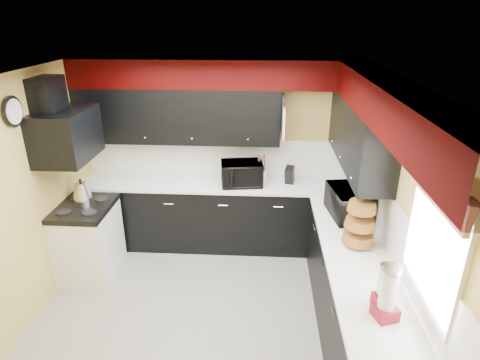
# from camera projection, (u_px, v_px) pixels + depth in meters

# --- Properties ---
(ground) EXTENTS (3.60, 3.60, 0.00)m
(ground) POSITION_uv_depth(u_px,v_px,m) (204.00, 318.00, 4.27)
(ground) COLOR gray
(ground) RESTS_ON ground
(wall_back) EXTENTS (3.60, 0.06, 2.50)m
(wall_back) POSITION_uv_depth(u_px,v_px,m) (219.00, 152.00, 5.45)
(wall_back) COLOR #E0C666
(wall_back) RESTS_ON ground
(wall_right) EXTENTS (0.06, 3.60, 2.50)m
(wall_right) POSITION_uv_depth(u_px,v_px,m) (393.00, 220.00, 3.69)
(wall_right) COLOR #E0C666
(wall_right) RESTS_ON ground
(wall_left) EXTENTS (0.06, 3.60, 2.50)m
(wall_left) POSITION_uv_depth(u_px,v_px,m) (15.00, 209.00, 3.89)
(wall_left) COLOR #E0C666
(wall_left) RESTS_ON ground
(ceiling) EXTENTS (3.60, 3.60, 0.06)m
(ceiling) POSITION_uv_depth(u_px,v_px,m) (193.00, 80.00, 3.30)
(ceiling) COLOR white
(ceiling) RESTS_ON wall_back
(cab_back) EXTENTS (3.60, 0.60, 0.90)m
(cab_back) POSITION_uv_depth(u_px,v_px,m) (218.00, 215.00, 5.48)
(cab_back) COLOR black
(cab_back) RESTS_ON ground
(cab_right) EXTENTS (0.60, 3.00, 0.90)m
(cab_right) POSITION_uv_depth(u_px,v_px,m) (357.00, 310.00, 3.74)
(cab_right) COLOR black
(cab_right) RESTS_ON ground
(counter_back) EXTENTS (3.62, 0.64, 0.04)m
(counter_back) POSITION_uv_depth(u_px,v_px,m) (217.00, 183.00, 5.30)
(counter_back) COLOR white
(counter_back) RESTS_ON cab_back
(counter_right) EXTENTS (0.64, 3.02, 0.04)m
(counter_right) POSITION_uv_depth(u_px,v_px,m) (363.00, 267.00, 3.56)
(counter_right) COLOR white
(counter_right) RESTS_ON cab_right
(splash_back) EXTENTS (3.60, 0.02, 0.50)m
(splash_back) POSITION_uv_depth(u_px,v_px,m) (219.00, 157.00, 5.46)
(splash_back) COLOR white
(splash_back) RESTS_ON counter_back
(splash_right) EXTENTS (0.02, 3.60, 0.50)m
(splash_right) POSITION_uv_depth(u_px,v_px,m) (391.00, 225.00, 3.71)
(splash_right) COLOR white
(splash_right) RESTS_ON counter_right
(upper_back) EXTENTS (2.60, 0.35, 0.70)m
(upper_back) POSITION_uv_depth(u_px,v_px,m) (178.00, 115.00, 5.10)
(upper_back) COLOR black
(upper_back) RESTS_ON wall_back
(upper_right) EXTENTS (0.35, 1.80, 0.70)m
(upper_right) POSITION_uv_depth(u_px,v_px,m) (359.00, 134.00, 4.31)
(upper_right) COLOR black
(upper_right) RESTS_ON wall_right
(soffit_back) EXTENTS (3.60, 0.36, 0.35)m
(soffit_back) POSITION_uv_depth(u_px,v_px,m) (216.00, 73.00, 4.86)
(soffit_back) COLOR black
(soffit_back) RESTS_ON wall_back
(soffit_right) EXTENTS (0.36, 3.24, 0.35)m
(soffit_right) POSITION_uv_depth(u_px,v_px,m) (396.00, 108.00, 3.12)
(soffit_right) COLOR black
(soffit_right) RESTS_ON wall_right
(stove) EXTENTS (0.60, 0.75, 0.86)m
(stove) POSITION_uv_depth(u_px,v_px,m) (89.00, 242.00, 4.88)
(stove) COLOR white
(stove) RESTS_ON ground
(cooktop) EXTENTS (0.62, 0.77, 0.06)m
(cooktop) POSITION_uv_depth(u_px,v_px,m) (83.00, 208.00, 4.70)
(cooktop) COLOR black
(cooktop) RESTS_ON stove
(hood) EXTENTS (0.50, 0.78, 0.55)m
(hood) POSITION_uv_depth(u_px,v_px,m) (67.00, 135.00, 4.36)
(hood) COLOR black
(hood) RESTS_ON wall_left
(hood_duct) EXTENTS (0.24, 0.40, 0.40)m
(hood_duct) POSITION_uv_depth(u_px,v_px,m) (48.00, 96.00, 4.20)
(hood_duct) COLOR black
(hood_duct) RESTS_ON wall_left
(window) EXTENTS (0.03, 0.86, 0.96)m
(window) POSITION_uv_depth(u_px,v_px,m) (435.00, 244.00, 2.75)
(window) COLOR white
(window) RESTS_ON wall_right
(valance) EXTENTS (0.04, 0.88, 0.20)m
(valance) POSITION_uv_depth(u_px,v_px,m) (438.00, 190.00, 2.59)
(valance) COLOR red
(valance) RESTS_ON wall_right
(pan_top) EXTENTS (0.03, 0.22, 0.40)m
(pan_top) POSITION_uv_depth(u_px,v_px,m) (283.00, 102.00, 4.88)
(pan_top) COLOR black
(pan_top) RESTS_ON upper_back
(pan_mid) EXTENTS (0.03, 0.28, 0.46)m
(pan_mid) POSITION_uv_depth(u_px,v_px,m) (282.00, 125.00, 4.86)
(pan_mid) COLOR black
(pan_mid) RESTS_ON upper_back
(pan_low) EXTENTS (0.03, 0.24, 0.42)m
(pan_low) POSITION_uv_depth(u_px,v_px,m) (282.00, 122.00, 5.11)
(pan_low) COLOR black
(pan_low) RESTS_ON upper_back
(cut_board) EXTENTS (0.03, 0.26, 0.35)m
(cut_board) POSITION_uv_depth(u_px,v_px,m) (284.00, 123.00, 4.73)
(cut_board) COLOR white
(cut_board) RESTS_ON upper_back
(baskets) EXTENTS (0.27, 0.27, 0.50)m
(baskets) POSITION_uv_depth(u_px,v_px,m) (360.00, 223.00, 3.78)
(baskets) COLOR brown
(baskets) RESTS_ON upper_right
(clock) EXTENTS (0.03, 0.30, 0.30)m
(clock) POSITION_uv_depth(u_px,v_px,m) (13.00, 112.00, 3.77)
(clock) COLOR black
(clock) RESTS_ON wall_left
(deco_plate) EXTENTS (0.03, 0.24, 0.24)m
(deco_plate) POSITION_uv_depth(u_px,v_px,m) (422.00, 123.00, 2.98)
(deco_plate) COLOR white
(deco_plate) RESTS_ON wall_right
(toaster_oven) EXTENTS (0.58, 0.50, 0.30)m
(toaster_oven) POSITION_uv_depth(u_px,v_px,m) (242.00, 174.00, 5.16)
(toaster_oven) COLOR black
(toaster_oven) RESTS_ON counter_back
(microwave) EXTENTS (0.47, 0.62, 0.32)m
(microwave) POSITION_uv_depth(u_px,v_px,m) (349.00, 203.00, 4.36)
(microwave) COLOR black
(microwave) RESTS_ON counter_right
(utensil_crock) EXTENTS (0.19, 0.19, 0.17)m
(utensil_crock) POSITION_uv_depth(u_px,v_px,m) (261.00, 177.00, 5.23)
(utensil_crock) COLOR white
(utensil_crock) RESTS_ON counter_back
(knife_block) EXTENTS (0.14, 0.17, 0.23)m
(knife_block) POSITION_uv_depth(u_px,v_px,m) (290.00, 175.00, 5.21)
(knife_block) COLOR black
(knife_block) RESTS_ON counter_back
(kettle) EXTENTS (0.29, 0.29, 0.21)m
(kettle) POSITION_uv_depth(u_px,v_px,m) (82.00, 191.00, 4.84)
(kettle) COLOR silver
(kettle) RESTS_ON cooktop
(dispenser_a) EXTENTS (0.15, 0.15, 0.33)m
(dispenser_a) POSITION_uv_depth(u_px,v_px,m) (384.00, 288.00, 3.00)
(dispenser_a) COLOR #62010D
(dispenser_a) RESTS_ON counter_right
(dispenser_b) EXTENTS (0.20, 0.20, 0.43)m
(dispenser_b) POSITION_uv_depth(u_px,v_px,m) (388.00, 294.00, 2.87)
(dispenser_b) COLOR #720600
(dispenser_b) RESTS_ON counter_right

